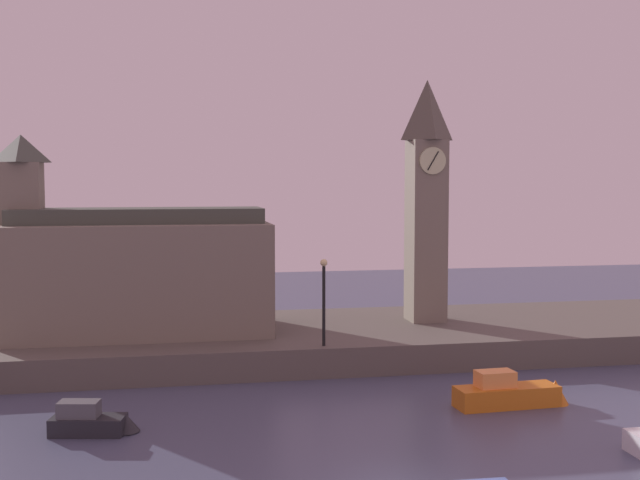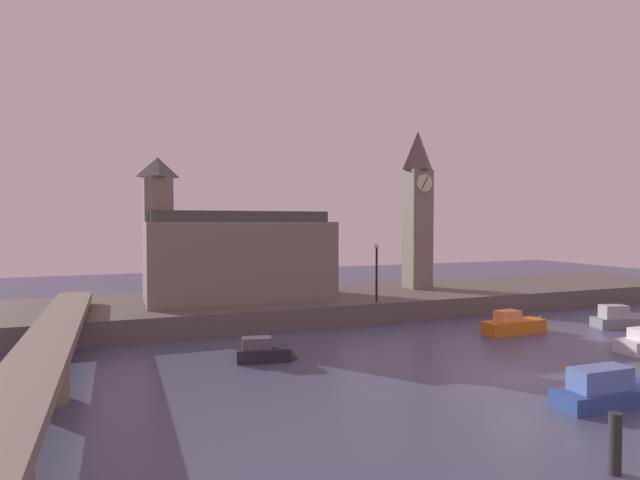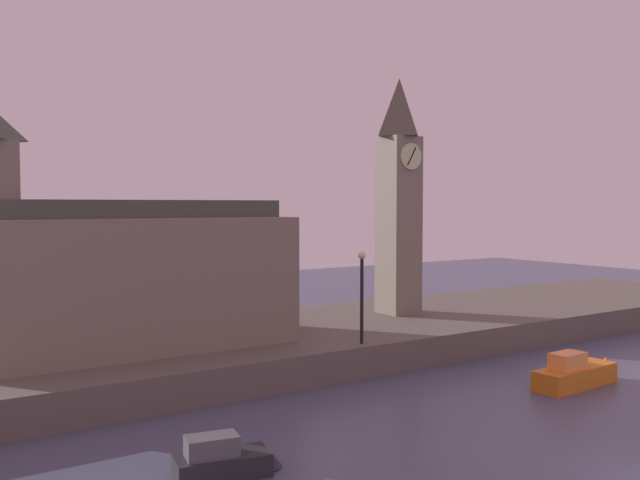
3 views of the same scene
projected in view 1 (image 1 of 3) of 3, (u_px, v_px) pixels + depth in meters
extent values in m
cube|color=#5B544C|center=(299.00, 340.00, 44.13)|extent=(70.00, 12.00, 1.50)
cube|color=slate|center=(426.00, 231.00, 45.81)|extent=(2.01, 2.01, 10.48)
cylinder|color=beige|center=(433.00, 161.00, 44.47)|extent=(1.53, 0.12, 1.53)
cube|color=black|center=(433.00, 161.00, 44.40)|extent=(0.67, 0.04, 1.09)
pyramid|color=#554E43|center=(427.00, 110.00, 45.30)|extent=(2.22, 2.22, 3.44)
cube|color=slate|center=(140.00, 278.00, 42.28)|extent=(13.73, 6.46, 5.89)
cube|color=slate|center=(24.00, 250.00, 41.06)|extent=(1.97, 1.97, 9.08)
pyramid|color=#474C42|center=(21.00, 148.00, 40.68)|extent=(2.16, 2.16, 1.43)
cube|color=#42473D|center=(139.00, 216.00, 42.04)|extent=(13.05, 3.88, 0.80)
cylinder|color=black|center=(324.00, 306.00, 38.85)|extent=(0.16, 0.16, 3.95)
sphere|color=#F2E099|center=(324.00, 263.00, 38.69)|extent=(0.36, 0.36, 0.36)
cube|color=#232328|center=(88.00, 425.00, 30.01)|extent=(2.94, 1.72, 0.68)
cube|color=#515156|center=(79.00, 409.00, 29.90)|extent=(1.64, 1.12, 0.61)
cone|color=#232328|center=(126.00, 422.00, 30.26)|extent=(1.28, 1.28, 0.69)
cube|color=orange|center=(507.00, 396.00, 33.71)|extent=(4.54, 1.59, 0.88)
cube|color=#FF9947|center=(495.00, 379.00, 33.55)|extent=(1.65, 1.04, 0.69)
cone|color=orange|center=(555.00, 393.00, 34.12)|extent=(1.29, 1.29, 1.12)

